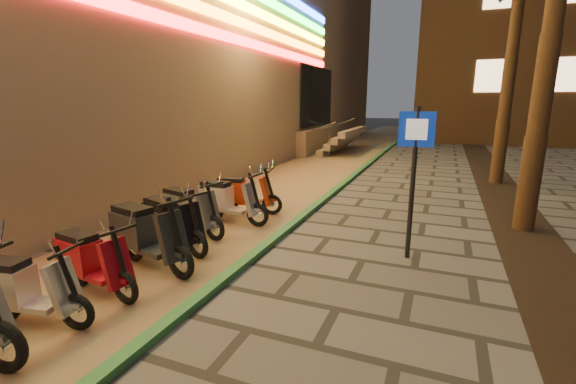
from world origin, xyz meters
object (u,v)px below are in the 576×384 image
at_px(scooter_6, 90,260).
at_px(scooter_9, 187,209).
at_px(pedestrian_sign, 414,163).
at_px(scooter_7, 144,234).
at_px(scooter_10, 226,200).
at_px(scooter_11, 241,193).
at_px(scooter_5, 22,289).
at_px(scooter_8, 170,222).

distance_m(scooter_6, scooter_9, 2.55).
bearing_deg(pedestrian_sign, scooter_7, -157.84).
xyz_separation_m(scooter_9, scooter_10, (0.34, 0.91, 0.01)).
bearing_deg(scooter_11, scooter_9, -112.75).
bearing_deg(scooter_11, pedestrian_sign, -30.38).
height_order(scooter_5, scooter_10, scooter_10).
bearing_deg(scooter_9, scooter_10, 83.64).
distance_m(scooter_5, scooter_9, 3.44).
distance_m(scooter_5, scooter_6, 0.89).
height_order(pedestrian_sign, scooter_8, pedestrian_sign).
relative_size(pedestrian_sign, scooter_11, 1.60).
relative_size(pedestrian_sign, scooter_9, 1.56).
height_order(pedestrian_sign, scooter_9, pedestrian_sign).
bearing_deg(scooter_8, scooter_10, 102.08).
distance_m(scooter_5, scooter_8, 2.63).
relative_size(scooter_8, scooter_10, 0.98).
bearing_deg(scooter_7, scooter_6, -83.50).
xyz_separation_m(scooter_7, scooter_10, (-0.01, 2.49, -0.04)).
relative_size(scooter_7, scooter_11, 1.13).
relative_size(scooter_5, scooter_6, 0.97).
xyz_separation_m(scooter_6, scooter_10, (0.10, 3.44, 0.04)).
height_order(scooter_6, scooter_10, scooter_10).
relative_size(scooter_7, scooter_8, 1.10).
height_order(scooter_7, scooter_9, scooter_7).
bearing_deg(scooter_8, scooter_9, 120.94).
height_order(scooter_5, scooter_6, scooter_6).
bearing_deg(scooter_7, scooter_11, 103.52).
distance_m(scooter_10, scooter_11, 0.73).
bearing_deg(scooter_5, scooter_9, 82.34).
height_order(scooter_5, scooter_11, scooter_11).
bearing_deg(pedestrian_sign, scooter_8, -168.51).
distance_m(pedestrian_sign, scooter_6, 5.04).
xyz_separation_m(pedestrian_sign, scooter_6, (-3.97, -2.88, -1.17)).
distance_m(scooter_8, scooter_11, 2.43).
relative_size(pedestrian_sign, scooter_10, 1.53).
xyz_separation_m(pedestrian_sign, scooter_5, (-4.03, -3.77, -1.18)).
distance_m(scooter_7, scooter_8, 0.80).
xyz_separation_m(scooter_5, scooter_10, (0.15, 4.34, 0.05)).
bearing_deg(scooter_8, scooter_6, -71.75).
height_order(scooter_8, scooter_9, scooter_8).
distance_m(pedestrian_sign, scooter_9, 4.38).
bearing_deg(scooter_10, scooter_8, -92.52).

